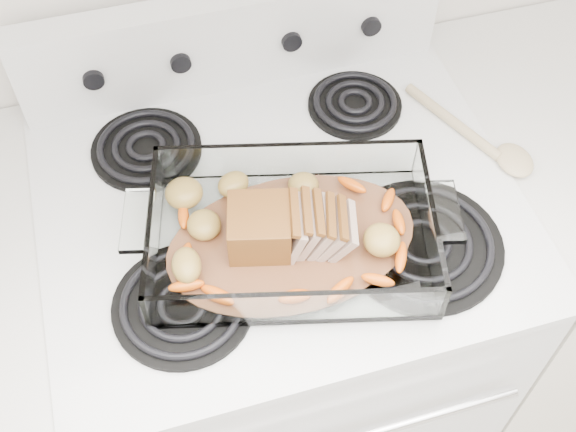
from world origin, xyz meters
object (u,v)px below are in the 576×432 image
object	(u,v)px
pork_roast	(280,231)
baking_dish	(292,237)
counter_right	(556,257)
electric_range	(280,326)

from	to	relation	value
pork_roast	baking_dish	bearing A→B (deg)	1.08
counter_right	electric_range	bearing A→B (deg)	179.90
electric_range	counter_right	size ratio (longest dim) A/B	1.20
counter_right	pork_roast	bearing A→B (deg)	-171.46
electric_range	pork_roast	size ratio (longest dim) A/B	5.80
electric_range	baking_dish	distance (m)	0.49
baking_dish	counter_right	bearing A→B (deg)	23.01
counter_right	baking_dish	bearing A→B (deg)	-171.22
counter_right	baking_dish	world-z (taller)	baking_dish
electric_range	baking_dish	bearing A→B (deg)	-93.94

